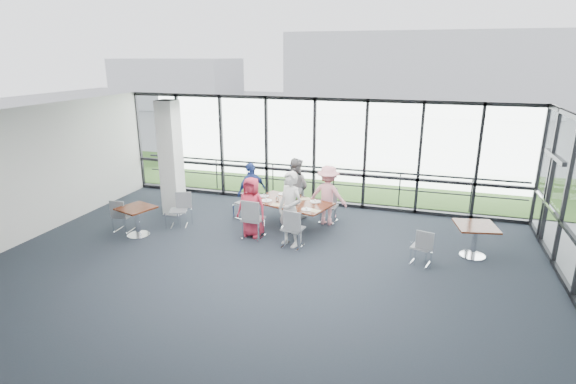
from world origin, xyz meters
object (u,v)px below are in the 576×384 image
(chair_main_fl, at_px, (295,198))
(chair_main_end, at_px, (245,203))
(chair_main_nl, at_px, (253,219))
(chair_main_nr, at_px, (293,228))
(structural_column, at_px, (171,159))
(chair_spare_r, at_px, (421,247))
(diner_far_right, at_px, (328,195))
(chair_spare_lb, at_px, (178,211))
(side_table_left, at_px, (136,212))
(diner_far_left, at_px, (295,187))
(chair_spare_la, at_px, (123,216))
(side_table_right, at_px, (476,230))
(diner_near_right, at_px, (290,209))
(diner_near_left, at_px, (252,207))
(main_table, at_px, (291,206))
(chair_main_fr, at_px, (329,206))
(diner_end, at_px, (252,191))

(chair_main_fl, bearing_deg, chair_main_end, 34.11)
(chair_main_nl, height_order, chair_main_nr, chair_main_nl)
(structural_column, xyz_separation_m, chair_spare_r, (6.83, -1.33, -1.20))
(diner_far_right, distance_m, chair_spare_lb, 3.96)
(structural_column, relative_size, side_table_left, 3.28)
(diner_far_left, relative_size, diner_far_right, 1.04)
(chair_main_nr, height_order, chair_main_end, chair_main_nr)
(structural_column, height_order, chair_main_end, structural_column)
(structural_column, bearing_deg, diner_far_left, 13.33)
(structural_column, xyz_separation_m, chair_spare_lb, (0.67, -0.91, -1.16))
(structural_column, bearing_deg, chair_spare_la, -107.85)
(side_table_right, bearing_deg, chair_spare_lb, -177.45)
(diner_near_right, xyz_separation_m, chair_main_nr, (0.09, -0.09, -0.44))
(chair_main_end, bearing_deg, diner_near_left, 52.09)
(main_table, distance_m, diner_near_right, 1.06)
(chair_main_fr, bearing_deg, chair_main_nr, 82.31)
(chair_main_nr, bearing_deg, side_table_left, -162.63)
(side_table_right, height_order, chair_main_end, chair_main_end)
(diner_near_left, relative_size, diner_far_right, 0.95)
(diner_near_left, height_order, chair_spare_la, diner_near_left)
(diner_far_right, height_order, chair_spare_la, diner_far_right)
(diner_near_left, relative_size, chair_main_nl, 1.53)
(structural_column, xyz_separation_m, chair_main_fl, (3.32, 0.91, -1.12))
(diner_near_right, height_order, chair_main_nl, diner_near_right)
(diner_end, bearing_deg, main_table, 101.16)
(chair_main_nr, xyz_separation_m, chair_spare_r, (2.90, -0.04, -0.06))
(diner_near_right, bearing_deg, structural_column, -171.37)
(diner_end, xyz_separation_m, chair_main_fr, (2.06, 0.39, -0.35))
(structural_column, height_order, chair_main_nl, structural_column)
(structural_column, xyz_separation_m, chair_main_nr, (3.92, -1.29, -1.13))
(chair_main_nr, bearing_deg, diner_near_left, 173.26)
(diner_near_right, relative_size, chair_spare_lb, 2.05)
(structural_column, height_order, diner_far_left, structural_column)
(chair_spare_lb, bearing_deg, chair_main_fr, 179.99)
(chair_main_nl, bearing_deg, diner_near_right, -5.53)
(chair_main_nl, xyz_separation_m, chair_spare_la, (-3.35, -0.57, -0.07))
(structural_column, bearing_deg, diner_far_right, 5.87)
(chair_main_end, distance_m, chair_spare_lb, 1.82)
(diner_far_left, height_order, chair_main_end, diner_far_left)
(chair_spare_r, bearing_deg, chair_main_nl, -168.60)
(side_table_left, distance_m, diner_far_left, 4.23)
(diner_end, relative_size, chair_spare_lb, 1.81)
(diner_near_right, relative_size, diner_far_left, 1.08)
(diner_end, xyz_separation_m, chair_spare_lb, (-1.64, -1.10, -0.36))
(chair_main_nl, distance_m, chair_main_fr, 2.24)
(main_table, height_order, chair_main_nr, chair_main_nr)
(diner_near_right, height_order, diner_far_left, diner_near_right)
(side_table_right, relative_size, diner_far_left, 0.60)
(side_table_right, distance_m, diner_near_left, 5.22)
(chair_main_nr, distance_m, chair_main_fl, 2.28)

